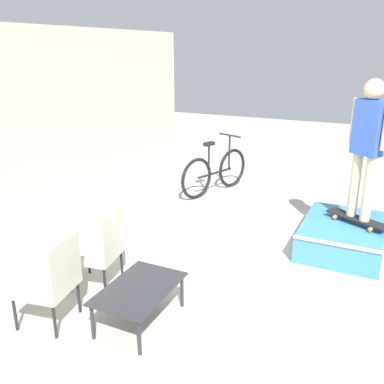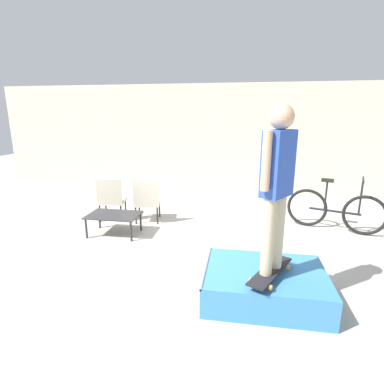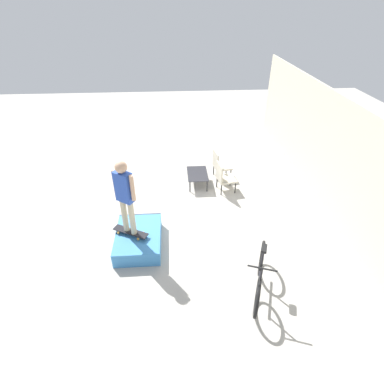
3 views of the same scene
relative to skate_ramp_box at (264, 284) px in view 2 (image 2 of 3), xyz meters
name	(u,v)px [view 2 (image 2 of 3)]	position (x,y,z in m)	size (l,w,h in m)	color
ground_plane	(165,266)	(-1.38, 0.58, -0.18)	(24.00, 24.00, 0.00)	#B7B2A8
house_wall_back	(204,140)	(-1.38, 5.06, 1.32)	(12.00, 0.06, 3.00)	beige
skate_ramp_box	(264,284)	(0.00, 0.00, 0.00)	(1.47, 1.05, 0.39)	#3D84C6
skateboard_on_ramp	(270,271)	(0.05, -0.16, 0.27)	(0.57, 0.86, 0.07)	black
person_skater	(277,177)	(0.05, -0.16, 1.36)	(0.38, 0.48, 1.82)	#C6B793
coffee_table	(114,216)	(-2.62, 1.62, 0.17)	(0.95, 0.62, 0.39)	#2D2D33
patio_chair_left	(111,198)	(-3.00, 2.36, 0.31)	(0.60, 0.60, 0.92)	black
patio_chair_right	(147,199)	(-2.22, 2.36, 0.31)	(0.60, 0.60, 0.92)	black
bicycle	(335,210)	(1.49, 2.51, 0.22)	(1.69, 0.70, 1.06)	black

